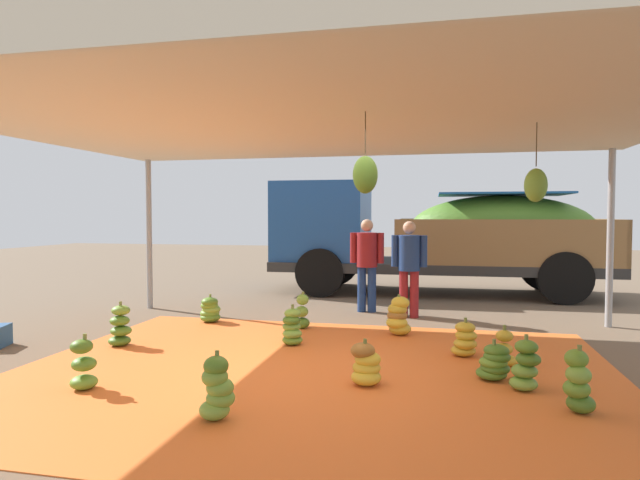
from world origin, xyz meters
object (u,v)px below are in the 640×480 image
banana_bunch_7 (578,384)px  banana_bunch_11 (398,317)px  cargo_truck_main (432,234)px  banana_bunch_2 (366,365)px  banana_bunch_5 (302,313)px  banana_bunch_0 (83,366)px  banana_bunch_6 (292,328)px  banana_bunch_8 (494,363)px  worker_0 (367,258)px  banana_bunch_3 (525,367)px  banana_bunch_13 (505,350)px  banana_bunch_4 (120,327)px  banana_bunch_9 (210,310)px  banana_bunch_10 (217,390)px  banana_bunch_1 (465,340)px  worker_1 (409,261)px

banana_bunch_7 → banana_bunch_11: banana_bunch_7 is taller
banana_bunch_11 → cargo_truck_main: size_ratio=0.08×
banana_bunch_2 → banana_bunch_5: 2.74m
banana_bunch_0 → banana_bunch_7: 4.50m
banana_bunch_11 → cargo_truck_main: (0.38, 4.35, 1.02)m
banana_bunch_6 → cargo_truck_main: 5.59m
banana_bunch_2 → cargo_truck_main: size_ratio=0.06×
banana_bunch_8 → worker_0: (-1.79, 3.63, 0.76)m
banana_bunch_3 → banana_bunch_13: (-0.10, 0.80, -0.04)m
banana_bunch_4 → banana_bunch_11: bearing=22.1°
banana_bunch_2 → banana_bunch_3: bearing=5.9°
banana_bunch_6 → worker_0: bearing=76.9°
banana_bunch_9 → banana_bunch_11: bearing=-5.9°
banana_bunch_4 → banana_bunch_9: 1.77m
banana_bunch_3 → banana_bunch_11: size_ratio=0.94×
worker_0 → banana_bunch_0: bearing=-113.6°
banana_bunch_7 → banana_bunch_10: bearing=-164.7°
banana_bunch_2 → banana_bunch_0: bearing=-164.2°
banana_bunch_5 → banana_bunch_7: 4.21m
banana_bunch_9 → banana_bunch_0: bearing=-86.9°
banana_bunch_6 → banana_bunch_9: size_ratio=1.21×
banana_bunch_11 → worker_0: 2.01m
worker_0 → banana_bunch_4: bearing=-131.1°
banana_bunch_1 → banana_bunch_9: 4.02m
banana_bunch_1 → banana_bunch_13: 0.55m
banana_bunch_8 → banana_bunch_13: 0.55m
banana_bunch_6 → banana_bunch_11: bearing=34.1°
banana_bunch_3 → cargo_truck_main: cargo_truck_main is taller
banana_bunch_10 → banana_bunch_11: size_ratio=0.99×
banana_bunch_2 → banana_bunch_11: (0.14, 2.29, 0.06)m
banana_bunch_11 → cargo_truck_main: 4.49m
banana_bunch_2 → worker_0: (-0.53, 4.06, 0.74)m
banana_bunch_7 → banana_bunch_8: size_ratio=1.38×
banana_bunch_1 → banana_bunch_8: bearing=-74.0°
banana_bunch_3 → worker_0: (-2.05, 3.90, 0.71)m
banana_bunch_1 → banana_bunch_9: banana_bunch_1 is taller
banana_bunch_5 → banana_bunch_13: 3.06m
banana_bunch_8 → banana_bunch_6: bearing=157.7°
banana_bunch_7 → banana_bunch_9: bearing=147.4°
banana_bunch_5 → banana_bunch_10: (0.21, -3.61, 0.01)m
banana_bunch_1 → banana_bunch_3: (0.51, -1.16, 0.03)m
banana_bunch_11 → worker_1: 1.55m
banana_bunch_11 → banana_bunch_9: bearing=174.1°
banana_bunch_13 → cargo_truck_main: cargo_truck_main is taller
banana_bunch_5 → banana_bunch_6: 1.01m
worker_1 → worker_0: bearing=153.7°
banana_bunch_6 → banana_bunch_9: (-1.66, 1.18, -0.04)m
banana_bunch_8 → banana_bunch_9: banana_bunch_9 is taller
banana_bunch_7 → banana_bunch_9: 5.54m
banana_bunch_6 → cargo_truck_main: size_ratio=0.08×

